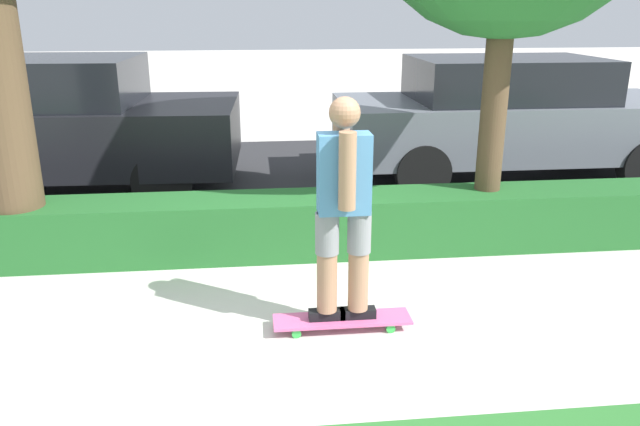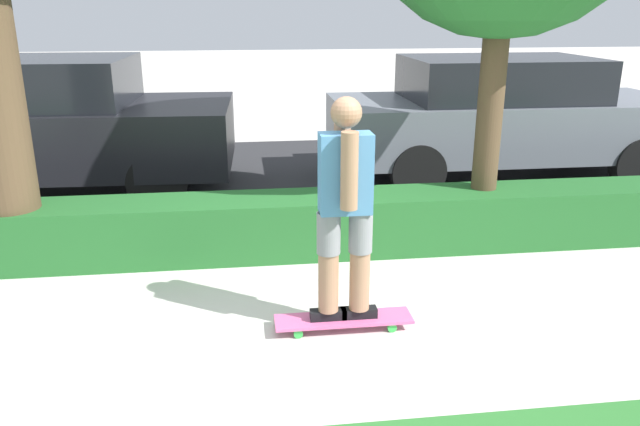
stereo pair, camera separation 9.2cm
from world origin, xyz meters
The scene contains 7 objects.
ground_plane centered at (0.00, 0.00, 0.00)m, with size 60.00×60.00×0.00m, color beige.
street_asphalt centered at (0.00, 4.20, 0.00)m, with size 13.01×5.00×0.01m.
hedge_row centered at (0.00, 1.60, 0.27)m, with size 13.01×0.60×0.55m.
skateboard centered at (0.17, 0.09, 0.07)m, with size 0.99×0.24×0.09m.
skater_person centered at (0.17, 0.09, 0.93)m, with size 0.48×0.41×1.59m.
parked_car_front centered at (-2.84, 3.97, 0.85)m, with size 4.43×2.14×1.64m.
parked_car_middle centered at (2.97, 4.02, 0.83)m, with size 4.59×1.91×1.59m.
Camera 2 is at (-0.51, -3.88, 2.22)m, focal length 35.00 mm.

